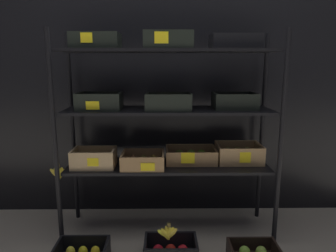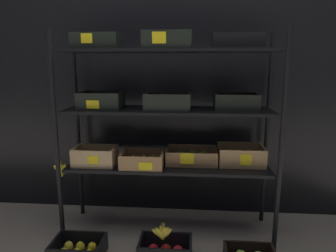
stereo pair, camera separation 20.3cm
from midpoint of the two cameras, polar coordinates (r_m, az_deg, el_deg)
name	(u,v)px [view 1 (the left image)]	position (r m, az deg, el deg)	size (l,w,h in m)	color
ground_plane	(168,229)	(2.53, -2.43, -18.55)	(10.00, 10.00, 0.00)	gray
storefront_wall	(167,58)	(2.59, -2.42, 12.49)	(3.90, 0.12, 2.62)	black
display_rack	(169,114)	(2.21, -2.35, 2.26)	(1.63, 0.44, 1.48)	black
crate_ground_apple_red	(171,252)	(2.18, -2.40, -22.30)	(0.35, 0.22, 0.14)	black
banana_bunch_loose	(168,233)	(2.10, -2.94, -19.22)	(0.15, 0.04, 0.12)	brown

